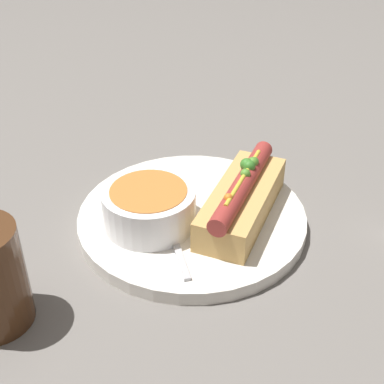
# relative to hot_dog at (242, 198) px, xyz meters

# --- Properties ---
(ground_plane) EXTENTS (4.00, 4.00, 0.00)m
(ground_plane) POSITION_rel_hot_dog_xyz_m (-0.02, 0.05, -0.04)
(ground_plane) COLOR slate
(dinner_plate) EXTENTS (0.28, 0.28, 0.02)m
(dinner_plate) POSITION_rel_hot_dog_xyz_m (-0.02, 0.05, -0.03)
(dinner_plate) COLOR white
(dinner_plate) RESTS_ON ground_plane
(hot_dog) EXTENTS (0.18, 0.08, 0.06)m
(hot_dog) POSITION_rel_hot_dog_xyz_m (0.00, 0.00, 0.00)
(hot_dog) COLOR tan
(hot_dog) RESTS_ON dinner_plate
(soup_bowl) EXTENTS (0.11, 0.11, 0.05)m
(soup_bowl) POSITION_rel_hot_dog_xyz_m (-0.07, 0.09, 0.00)
(soup_bowl) COLOR white
(soup_bowl) RESTS_ON dinner_plate
(spoon) EXTENTS (0.14, 0.12, 0.01)m
(spoon) POSITION_rel_hot_dog_xyz_m (-0.04, 0.09, -0.02)
(spoon) COLOR #B7B7BC
(spoon) RESTS_ON dinner_plate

